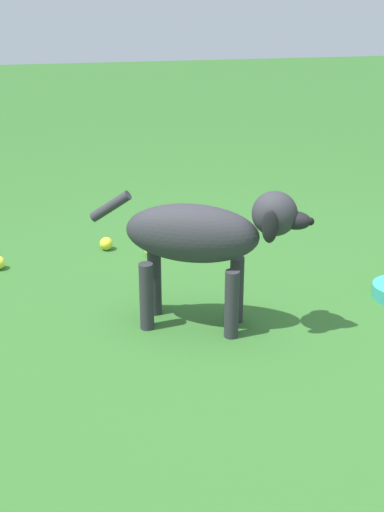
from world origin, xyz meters
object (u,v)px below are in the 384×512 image
object	(u,v)px
tennis_ball_0	(106,244)
tennis_ball_2	(151,250)
dog	(205,237)
tennis_ball_1	(250,230)

from	to	relation	value
tennis_ball_0	tennis_ball_2	xyz separation A→B (m)	(0.22, -0.11, 0.00)
dog	tennis_ball_0	xyz separation A→B (m)	(-0.36, 0.85, -0.36)
tennis_ball_2	tennis_ball_1	bearing A→B (deg)	18.74
dog	tennis_ball_1	world-z (taller)	dog
dog	tennis_ball_0	distance (m)	0.99
tennis_ball_1	tennis_ball_2	distance (m)	0.57
dog	tennis_ball_0	size ratio (longest dim) A/B	12.64
tennis_ball_1	tennis_ball_2	xyz separation A→B (m)	(-0.54, -0.18, 0.00)
tennis_ball_1	tennis_ball_2	world-z (taller)	same
tennis_ball_0	tennis_ball_1	size ratio (longest dim) A/B	1.00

